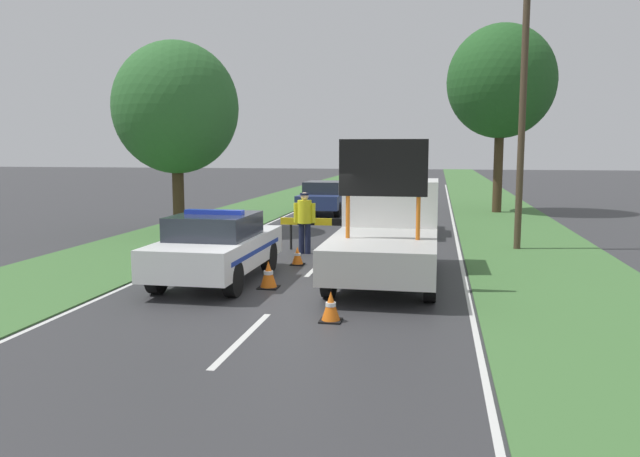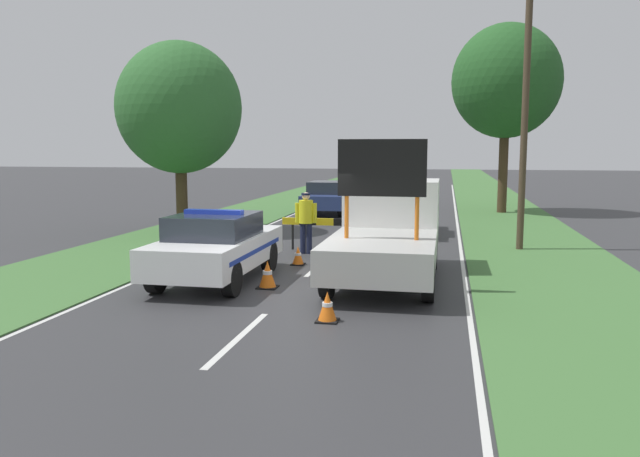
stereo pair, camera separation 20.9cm
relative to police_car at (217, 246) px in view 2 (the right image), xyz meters
The scene contains 17 objects.
ground_plane 2.19m from the police_car, 21.39° to the right, with size 160.00×160.00×0.00m, color #333335.
lane_markings 10.58m from the police_car, 79.66° to the left, with size 7.48×58.28×0.01m.
grass_verge_left 19.67m from the police_car, 101.58° to the left, with size 4.11×120.00×0.03m.
grass_verge_right 20.77m from the police_car, 68.12° to the left, with size 4.11×120.00×0.03m.
police_car is the anchor object (origin of this frame).
work_truck 4.03m from the police_car, 19.33° to the left, with size 2.27×5.64×3.22m.
road_barrier 5.12m from the police_car, 68.71° to the left, with size 3.13×0.08×0.96m.
police_officer 4.28m from the police_car, 74.16° to the left, with size 0.64×0.41×1.78m.
pedestrian_civilian 4.93m from the police_car, 57.08° to the left, with size 0.65×0.41×1.81m.
traffic_cone_near_police 1.50m from the police_car, 18.43° to the right, with size 0.43×0.43×0.60m.
traffic_cone_centre_front 2.76m from the police_car, 60.05° to the left, with size 0.34×0.34×0.48m.
traffic_cone_near_truck 4.22m from the police_car, 42.01° to the right, with size 0.39×0.39×0.54m.
queued_car_van_white 9.78m from the police_car, 67.95° to the left, with size 1.93×4.11×1.56m.
queued_car_hatch_blue 15.10m from the police_car, 90.92° to the left, with size 1.88×4.33×1.51m.
roadside_tree_near_left 19.49m from the police_car, 65.80° to the left, with size 4.97×4.97×8.71m.
roadside_tree_near_right 9.57m from the police_car, 118.81° to the left, with size 4.43×4.43×6.78m.
utility_pole 10.11m from the police_car, 39.36° to the left, with size 1.20×0.20×8.59m.
Camera 2 is at (3.21, -12.55, 3.03)m, focal length 35.00 mm.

